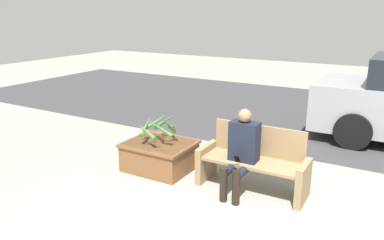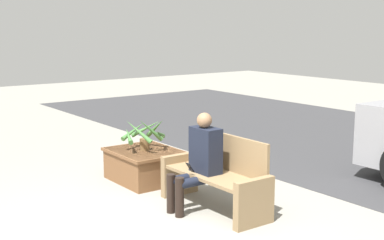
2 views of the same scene
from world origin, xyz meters
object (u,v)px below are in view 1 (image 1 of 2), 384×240
Objects in this scene: planter_box at (160,155)px; bench at (253,162)px; potted_plant at (159,128)px; person_seated at (241,149)px.

bench is at bearing 3.70° from planter_box.
planter_box is 0.44m from potted_plant.
planter_box is (-1.51, -0.10, -0.16)m from bench.
person_seated is 1.75× the size of potted_plant.
potted_plant reaches higher than planter_box.
potted_plant is (-1.40, 0.10, 0.06)m from person_seated.
person_seated is at bearing -119.66° from bench.
bench is 1.29× the size of person_seated.
bench is at bearing 60.34° from person_seated.
person_seated reaches higher than planter_box.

